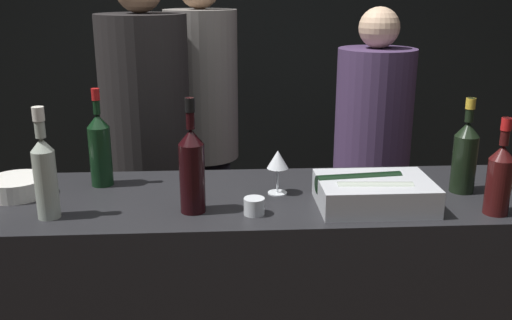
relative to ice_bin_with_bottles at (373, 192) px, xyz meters
The scene contains 13 objects.
wall_back_chalkboard 2.32m from the ice_bin_with_bottles, 99.39° to the left, with size 6.40×0.06×2.80m.
ice_bin_with_bottles is the anchor object (origin of this frame).
bowl_white 1.22m from the ice_bin_with_bottles, behind, with size 0.20×0.20×0.06m.
wine_glass 0.34m from the ice_bin_with_bottles, 155.47° to the left, with size 0.07×0.07×0.16m.
candle_votive 0.40m from the ice_bin_with_bottles, behind, with size 0.07×0.07×0.05m.
white_wine_bottle 1.04m from the ice_bin_with_bottles, behind, with size 0.07×0.07×0.35m.
red_wine_bottle_burgundy 0.97m from the ice_bin_with_bottles, 163.99° to the left, with size 0.08×0.08×0.36m.
red_wine_bottle_tall 0.39m from the ice_bin_with_bottles, 12.98° to the right, with size 0.08×0.08×0.31m.
red_wine_bottle_black_foil 0.60m from the ice_bin_with_bottles, behind, with size 0.08×0.08×0.37m.
champagne_bottle 0.38m from the ice_bin_with_bottles, 18.76° to the left, with size 0.08×0.08×0.34m.
person_in_hoodie 1.26m from the ice_bin_with_bottles, 75.18° to the left, with size 0.41×0.41×1.66m.
person_blond_tee 1.25m from the ice_bin_with_bottles, 132.81° to the left, with size 0.41×0.41×1.85m.
person_grey_polo 1.40m from the ice_bin_with_bottles, 115.19° to the left, with size 0.38×0.38×1.86m.
Camera 1 is at (-0.11, -1.56, 1.76)m, focal length 40.00 mm.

